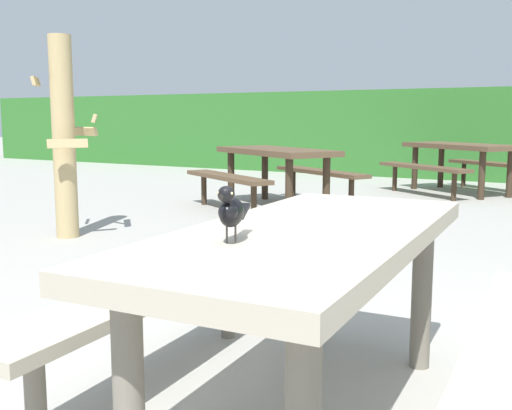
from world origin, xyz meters
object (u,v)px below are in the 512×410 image
bird_grackle (231,211)px  picnic_table_mid_left (276,163)px  picnic_table_foreground (309,277)px  picnic_table_mid_right (460,156)px

bird_grackle → picnic_table_mid_left: bird_grackle is taller
picnic_table_foreground → bird_grackle: size_ratio=6.56×
picnic_table_mid_left → picnic_table_mid_right: size_ratio=0.98×
picnic_table_mid_left → bird_grackle: bearing=-63.2°
bird_grackle → picnic_table_mid_left: (-2.63, 5.20, -0.29)m
bird_grackle → picnic_table_foreground: bearing=77.5°
picnic_table_foreground → picnic_table_mid_left: size_ratio=0.80×
bird_grackle → picnic_table_mid_right: bearing=96.7°
bird_grackle → picnic_table_mid_left: 5.84m
picnic_table_mid_left → picnic_table_mid_right: bearing=57.1°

